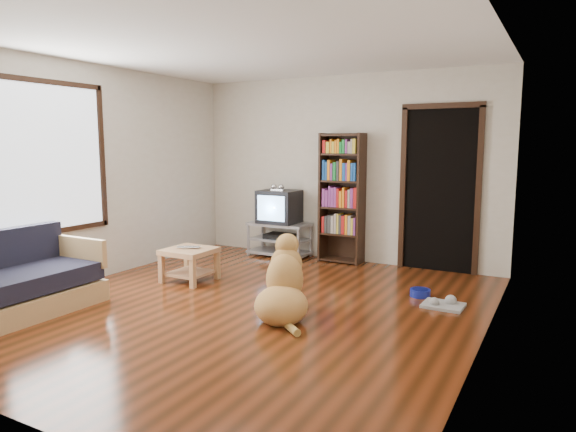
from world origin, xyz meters
The scene contains 17 objects.
ground centered at (0.00, 0.00, 0.00)m, with size 5.00×5.00×0.00m, color #612710.
ceiling centered at (0.00, 0.00, 2.60)m, with size 5.00×5.00×0.00m, color white.
wall_back centered at (0.00, 2.50, 1.30)m, with size 4.50×4.50×0.00m, color beige.
wall_front centered at (0.00, -2.50, 1.30)m, with size 4.50×4.50×0.00m, color beige.
wall_left centered at (-2.25, 0.00, 1.30)m, with size 5.00×5.00×0.00m, color beige.
wall_right centered at (2.25, 0.00, 1.30)m, with size 5.00×5.00×0.00m, color beige.
laptop centered at (-1.16, 0.48, 0.41)m, with size 0.28×0.18×0.02m, color white.
dog_bowl centered at (1.46, 1.21, 0.04)m, with size 0.22×0.22×0.08m, color navy.
grey_rag centered at (1.76, 0.96, 0.01)m, with size 0.40×0.32×0.03m, color gray.
window centered at (-2.23, -0.50, 1.50)m, with size 0.03×1.46×1.70m.
doorway centered at (1.35, 2.48, 1.12)m, with size 1.03×0.05×2.19m.
tv_stand centered at (-0.90, 2.25, 0.27)m, with size 0.90×0.45×0.50m.
crt_tv centered at (-0.90, 2.27, 0.74)m, with size 0.55×0.52×0.58m.
bookshelf centered at (0.05, 2.34, 1.00)m, with size 0.60×0.30×1.80m.
sofa centered at (-1.87, -1.38, 0.26)m, with size 0.80×1.80×0.80m.
coffee_table centered at (-1.16, 0.51, 0.28)m, with size 0.55×0.55×0.40m.
dog centered at (0.47, -0.09, 0.30)m, with size 0.67×0.90×0.81m.
Camera 1 is at (2.79, -4.25, 1.65)m, focal length 32.00 mm.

